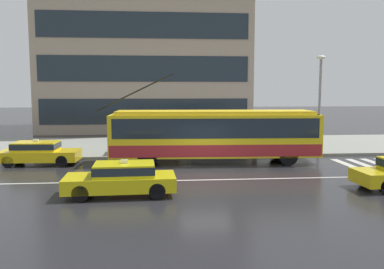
# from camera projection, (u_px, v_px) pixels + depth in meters

# --- Properties ---
(ground_plane) EXTENTS (160.00, 160.00, 0.00)m
(ground_plane) POSITION_uv_depth(u_px,v_px,m) (206.00, 174.00, 19.36)
(ground_plane) COLOR #262529
(sidewalk_slab) EXTENTS (80.00, 10.00, 0.14)m
(sidewalk_slab) POSITION_uv_depth(u_px,v_px,m) (189.00, 145.00, 29.07)
(sidewalk_slab) COLOR gray
(sidewalk_slab) RESTS_ON ground_plane
(crosswalk_stripe_edge_near) EXTENTS (0.44, 4.40, 0.01)m
(crosswalk_stripe_edge_near) POSITION_uv_depth(u_px,v_px,m) (351.00, 166.00, 21.46)
(crosswalk_stripe_edge_near) COLOR beige
(crosswalk_stripe_edge_near) RESTS_ON ground_plane
(crosswalk_stripe_inner_a) EXTENTS (0.44, 4.40, 0.01)m
(crosswalk_stripe_inner_a) POSITION_uv_depth(u_px,v_px,m) (367.00, 166.00, 21.54)
(crosswalk_stripe_inner_a) COLOR beige
(crosswalk_stripe_inner_a) RESTS_ON ground_plane
(crosswalk_stripe_center) EXTENTS (0.44, 4.40, 0.01)m
(crosswalk_stripe_center) POSITION_uv_depth(u_px,v_px,m) (383.00, 166.00, 21.62)
(crosswalk_stripe_center) COLOR beige
(crosswalk_stripe_center) RESTS_ON ground_plane
(lane_centre_line) EXTENTS (72.00, 0.14, 0.01)m
(lane_centre_line) POSITION_uv_depth(u_px,v_px,m) (209.00, 180.00, 18.17)
(lane_centre_line) COLOR silver
(lane_centre_line) RESTS_ON ground_plane
(trolleybus) EXTENTS (12.38, 2.93, 5.00)m
(trolleybus) POSITION_uv_depth(u_px,v_px,m) (215.00, 134.00, 22.44)
(trolleybus) COLOR yellow
(trolleybus) RESTS_ON ground_plane
(taxi_oncoming_near) EXTENTS (4.30, 1.89, 1.39)m
(taxi_oncoming_near) POSITION_uv_depth(u_px,v_px,m) (122.00, 177.00, 15.44)
(taxi_oncoming_near) COLOR yellow
(taxi_oncoming_near) RESTS_ON ground_plane
(taxi_queued_behind_bus) EXTENTS (4.32, 1.92, 1.39)m
(taxi_queued_behind_bus) POSITION_uv_depth(u_px,v_px,m) (38.00, 152.00, 21.85)
(taxi_queued_behind_bus) COLOR yellow
(taxi_queued_behind_bus) RESTS_ON ground_plane
(bus_shelter) EXTENTS (3.96, 1.82, 2.39)m
(bus_shelter) POSITION_uv_depth(u_px,v_px,m) (160.00, 123.00, 25.44)
(bus_shelter) COLOR gray
(bus_shelter) RESTS_ON sidewalk_slab
(pedestrian_at_shelter) EXTENTS (1.32, 1.32, 1.93)m
(pedestrian_at_shelter) POSITION_uv_depth(u_px,v_px,m) (176.00, 128.00, 24.76)
(pedestrian_at_shelter) COLOR #474743
(pedestrian_at_shelter) RESTS_ON sidewalk_slab
(pedestrian_approaching_curb) EXTENTS (1.36, 1.36, 1.98)m
(pedestrian_approaching_curb) POSITION_uv_depth(u_px,v_px,m) (254.00, 125.00, 27.09)
(pedestrian_approaching_curb) COLOR black
(pedestrian_approaching_curb) RESTS_ON sidewalk_slab
(street_lamp) EXTENTS (0.60, 0.32, 6.09)m
(street_lamp) POSITION_uv_depth(u_px,v_px,m) (320.00, 95.00, 25.07)
(street_lamp) COLOR gray
(street_lamp) RESTS_ON sidewalk_slab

